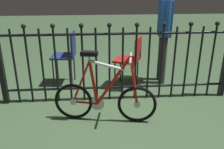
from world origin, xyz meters
TOP-DOWN VIEW (x-y plane):
  - ground_plane at (0.00, 0.00)m, footprint 20.00×20.00m
  - iron_fence at (-0.05, 0.56)m, footprint 3.32×0.07m
  - bicycle at (-0.21, -0.02)m, footprint 1.28×0.40m
  - chair_red at (0.27, 0.98)m, footprint 0.50×0.50m
  - chair_navy at (-0.77, 1.23)m, footprint 0.41×0.41m
  - person_visitor at (0.84, 1.19)m, footprint 0.22×0.48m

SIDE VIEW (x-z plane):
  - ground_plane at x=0.00m, z-range 0.00..0.00m
  - bicycle at x=-0.21m, z-range -0.13..0.77m
  - chair_red at x=0.27m, z-range 0.10..0.95m
  - chair_navy at x=-0.77m, z-range 0.11..1.00m
  - iron_fence at x=-0.05m, z-range 0.01..1.20m
  - person_visitor at x=0.84m, z-range 0.16..1.78m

